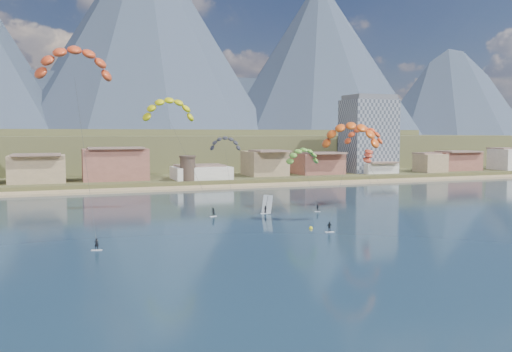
{
  "coord_description": "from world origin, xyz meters",
  "views": [
    {
      "loc": [
        -35.22,
        -64.46,
        18.34
      ],
      "look_at": [
        0.0,
        32.0,
        10.0
      ],
      "focal_mm": 37.28,
      "sensor_mm": 36.0,
      "label": 1
    }
  ],
  "objects_px": {
    "kitesurfer_orange": "(351,131)",
    "kitesurfer_red": "(74,58)",
    "kitesurfer_green": "(303,154)",
    "apartment_tower": "(368,134)",
    "watchtower": "(188,168)",
    "windsurfer": "(266,208)",
    "buoy": "(311,228)",
    "kitesurfer_yellow": "(169,106)"
  },
  "relations": [
    {
      "from": "kitesurfer_red",
      "to": "kitesurfer_yellow",
      "type": "xyz_separation_m",
      "value": [
        21.3,
        24.3,
        -6.89
      ]
    },
    {
      "from": "watchtower",
      "to": "kitesurfer_red",
      "type": "bearing_deg",
      "value": -115.73
    },
    {
      "from": "kitesurfer_yellow",
      "to": "windsurfer",
      "type": "relative_size",
      "value": 6.83
    },
    {
      "from": "kitesurfer_orange",
      "to": "kitesurfer_green",
      "type": "distance_m",
      "value": 23.64
    },
    {
      "from": "kitesurfer_green",
      "to": "kitesurfer_yellow",
      "type": "bearing_deg",
      "value": 169.98
    },
    {
      "from": "watchtower",
      "to": "buoy",
      "type": "xyz_separation_m",
      "value": [
        4.17,
        -87.58,
        -6.25
      ]
    },
    {
      "from": "windsurfer",
      "to": "buoy",
      "type": "bearing_deg",
      "value": -87.13
    },
    {
      "from": "kitesurfer_orange",
      "to": "buoy",
      "type": "xyz_separation_m",
      "value": [
        -11.11,
        -4.72,
        -18.58
      ]
    },
    {
      "from": "kitesurfer_green",
      "to": "buoy",
      "type": "xyz_separation_m",
      "value": [
        -11.22,
        -27.71,
        -13.1
      ]
    },
    {
      "from": "kitesurfer_red",
      "to": "watchtower",
      "type": "bearing_deg",
      "value": 64.27
    },
    {
      "from": "kitesurfer_red",
      "to": "kitesurfer_green",
      "type": "relative_size",
      "value": 2.21
    },
    {
      "from": "kitesurfer_red",
      "to": "windsurfer",
      "type": "relative_size",
      "value": 8.43
    },
    {
      "from": "apartment_tower",
      "to": "watchtower",
      "type": "xyz_separation_m",
      "value": [
        -80.0,
        -14.0,
        -11.45
      ]
    },
    {
      "from": "watchtower",
      "to": "windsurfer",
      "type": "distance_m",
      "value": 66.83
    },
    {
      "from": "kitesurfer_yellow",
      "to": "windsurfer",
      "type": "height_order",
      "value": "kitesurfer_yellow"
    },
    {
      "from": "apartment_tower",
      "to": "watchtower",
      "type": "height_order",
      "value": "apartment_tower"
    },
    {
      "from": "kitesurfer_green",
      "to": "windsurfer",
      "type": "bearing_deg",
      "value": -151.37
    },
    {
      "from": "apartment_tower",
      "to": "kitesurfer_orange",
      "type": "relative_size",
      "value": 1.38
    },
    {
      "from": "kitesurfer_yellow",
      "to": "kitesurfer_orange",
      "type": "height_order",
      "value": "kitesurfer_yellow"
    },
    {
      "from": "kitesurfer_red",
      "to": "kitesurfer_orange",
      "type": "xyz_separation_m",
      "value": [
        53.12,
        -4.34,
        -12.76
      ]
    },
    {
      "from": "watchtower",
      "to": "buoy",
      "type": "distance_m",
      "value": 87.9
    },
    {
      "from": "kitesurfer_red",
      "to": "buoy",
      "type": "bearing_deg",
      "value": -12.16
    },
    {
      "from": "watchtower",
      "to": "windsurfer",
      "type": "relative_size",
      "value": 2.04
    },
    {
      "from": "watchtower",
      "to": "kitesurfer_green",
      "type": "bearing_deg",
      "value": -75.58
    },
    {
      "from": "kitesurfer_green",
      "to": "buoy",
      "type": "distance_m",
      "value": 32.64
    },
    {
      "from": "watchtower",
      "to": "buoy",
      "type": "bearing_deg",
      "value": -87.27
    },
    {
      "from": "kitesurfer_red",
      "to": "kitesurfer_yellow",
      "type": "height_order",
      "value": "kitesurfer_red"
    },
    {
      "from": "kitesurfer_yellow",
      "to": "watchtower",
      "type": "bearing_deg",
      "value": 73.04
    },
    {
      "from": "kitesurfer_orange",
      "to": "kitesurfer_red",
      "type": "bearing_deg",
      "value": 175.33
    },
    {
      "from": "kitesurfer_red",
      "to": "windsurfer",
      "type": "height_order",
      "value": "kitesurfer_red"
    },
    {
      "from": "watchtower",
      "to": "kitesurfer_orange",
      "type": "xyz_separation_m",
      "value": [
        15.28,
        -82.86,
        12.33
      ]
    },
    {
      "from": "windsurfer",
      "to": "kitesurfer_yellow",
      "type": "bearing_deg",
      "value": 147.88
    },
    {
      "from": "kitesurfer_orange",
      "to": "kitesurfer_green",
      "type": "xyz_separation_m",
      "value": [
        0.11,
        22.99,
        -5.48
      ]
    },
    {
      "from": "apartment_tower",
      "to": "watchtower",
      "type": "relative_size",
      "value": 3.72
    },
    {
      "from": "kitesurfer_red",
      "to": "kitesurfer_orange",
      "type": "relative_size",
      "value": 1.54
    },
    {
      "from": "apartment_tower",
      "to": "kitesurfer_red",
      "type": "relative_size",
      "value": 0.9
    },
    {
      "from": "apartment_tower",
      "to": "kitesurfer_red",
      "type": "xyz_separation_m",
      "value": [
        -117.84,
        -92.53,
        13.65
      ]
    },
    {
      "from": "watchtower",
      "to": "kitesurfer_green",
      "type": "distance_m",
      "value": 62.2
    },
    {
      "from": "apartment_tower",
      "to": "windsurfer",
      "type": "xyz_separation_m",
      "value": [
        -76.88,
        -80.57,
        -16.48
      ]
    },
    {
      "from": "kitesurfer_green",
      "to": "kitesurfer_red",
      "type": "bearing_deg",
      "value": -160.69
    },
    {
      "from": "apartment_tower",
      "to": "windsurfer",
      "type": "height_order",
      "value": "apartment_tower"
    },
    {
      "from": "apartment_tower",
      "to": "kitesurfer_green",
      "type": "xyz_separation_m",
      "value": [
        -64.61,
        -73.87,
        -4.6
      ]
    }
  ]
}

